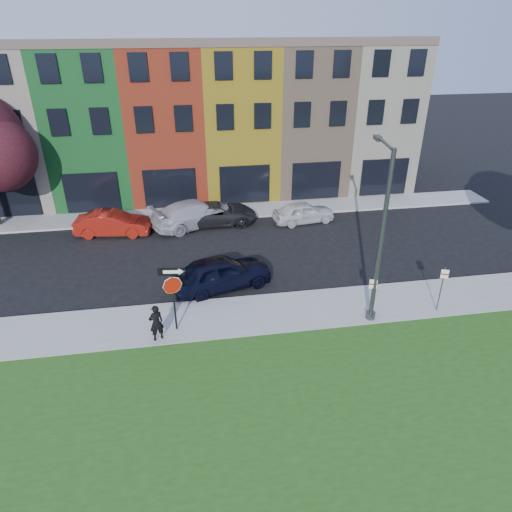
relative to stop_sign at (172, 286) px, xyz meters
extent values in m
plane|color=black|center=(4.79, -2.45, -2.21)|extent=(120.00, 120.00, 0.00)
cube|color=gray|center=(6.79, 0.55, -2.15)|extent=(40.00, 3.00, 0.12)
cube|color=gray|center=(1.79, 12.55, -2.15)|extent=(40.00, 2.40, 0.12)
cube|color=beige|center=(-10.21, 18.75, 2.79)|extent=(5.00, 10.00, 10.00)
cube|color=#248434|center=(-5.21, 18.75, 2.79)|extent=(5.00, 10.00, 10.00)
cube|color=red|center=(-0.21, 18.75, 2.79)|extent=(5.00, 10.00, 10.00)
cube|color=gold|center=(4.79, 18.75, 2.79)|extent=(5.00, 10.00, 10.00)
cube|color=#8F755C|center=(9.79, 18.75, 2.79)|extent=(5.00, 10.00, 10.00)
cube|color=beige|center=(14.79, 18.75, 2.79)|extent=(5.00, 10.00, 10.00)
cube|color=black|center=(2.29, 13.69, -0.71)|extent=(30.00, 0.12, 2.60)
cylinder|color=black|center=(0.00, 0.02, -0.67)|extent=(0.08, 0.08, 2.85)
cylinder|color=white|center=(0.00, 0.00, 0.04)|extent=(0.78, 0.12, 0.79)
cylinder|color=maroon|center=(0.00, -0.03, 0.04)|extent=(0.74, 0.11, 0.75)
cube|color=black|center=(0.00, 0.00, 0.67)|extent=(1.05, 0.16, 0.34)
cube|color=white|center=(0.00, -0.03, 0.67)|extent=(0.66, 0.10, 0.14)
imported|color=black|center=(-0.75, -0.55, -1.29)|extent=(0.85, 0.79, 1.60)
imported|color=black|center=(2.19, 3.18, -1.39)|extent=(4.44, 5.82, 1.64)
imported|color=maroon|center=(-3.65, 10.23, -1.49)|extent=(2.53, 4.73, 1.44)
imported|color=#B7B7BC|center=(1.32, 10.79, -1.41)|extent=(6.34, 7.20, 1.61)
imported|color=black|center=(2.62, 10.83, -1.53)|extent=(2.54, 5.05, 1.37)
imported|color=silver|center=(8.05, 10.23, -1.55)|extent=(2.67, 4.33, 1.32)
cylinder|color=#46484B|center=(8.26, -0.55, 1.61)|extent=(0.18, 0.18, 7.39)
cylinder|color=#46484B|center=(8.26, -0.55, -1.94)|extent=(0.40, 0.40, 0.30)
cylinder|color=#46484B|center=(8.38, 0.44, 5.20)|extent=(0.37, 2.00, 0.12)
cube|color=#46484B|center=(8.52, 1.53, 5.15)|extent=(0.32, 0.58, 0.16)
cylinder|color=#46484B|center=(8.17, -0.55, -1.08)|extent=(0.05, 0.05, 2.03)
cube|color=white|center=(8.17, -0.58, -0.35)|extent=(0.31, 0.13, 0.42)
cube|color=maroon|center=(8.17, -0.60, -0.35)|extent=(0.31, 0.12, 0.06)
cylinder|color=#46484B|center=(11.40, -0.42, -1.02)|extent=(0.05, 0.05, 2.15)
cube|color=white|center=(11.40, -0.45, -0.25)|extent=(0.31, 0.13, 0.42)
cube|color=maroon|center=(11.40, -0.47, -0.25)|extent=(0.30, 0.12, 0.06)
camera|label=1|loc=(0.81, -15.68, 9.51)|focal=32.00mm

